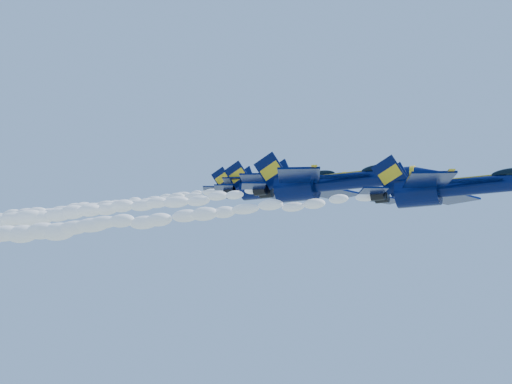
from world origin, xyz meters
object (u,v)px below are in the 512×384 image
at_px(jet_second, 333,182).
at_px(jet_fourth, 259,186).
at_px(jet_third, 285,184).
at_px(jet_lead, 458,187).

xyz_separation_m(jet_second, jet_fourth, (-15.88, 16.97, 4.62)).
bearing_deg(jet_third, jet_second, -50.71).
height_order(jet_lead, jet_fourth, jet_fourth).
bearing_deg(jet_second, jet_third, 129.29).
distance_m(jet_lead, jet_second, 13.80).
relative_size(jet_second, jet_third, 1.04).
xyz_separation_m(jet_third, jet_fourth, (-5.19, 3.90, 1.11)).
xyz_separation_m(jet_lead, jet_third, (-23.26, 18.08, 6.19)).
distance_m(jet_lead, jet_third, 30.10).
height_order(jet_second, jet_fourth, jet_fourth).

